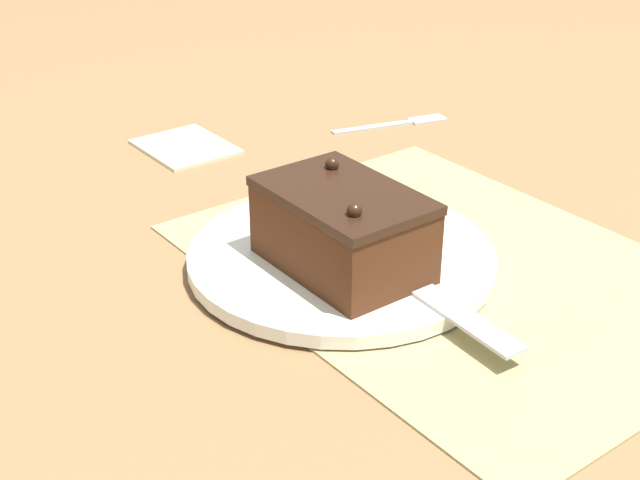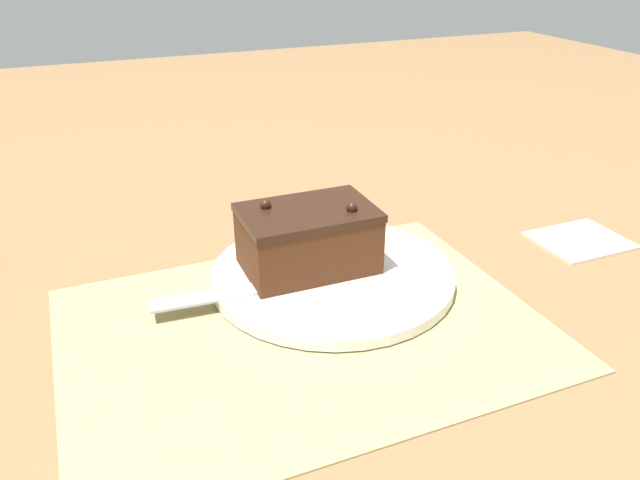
# 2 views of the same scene
# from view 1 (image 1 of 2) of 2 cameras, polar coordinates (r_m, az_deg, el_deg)

# --- Properties ---
(ground_plane) EXTENTS (3.00, 3.00, 0.00)m
(ground_plane) POSITION_cam_1_polar(r_m,az_deg,el_deg) (0.78, 8.35, -1.91)
(ground_plane) COLOR olive
(placemat_woven) EXTENTS (0.46, 0.34, 0.00)m
(placemat_woven) POSITION_cam_1_polar(r_m,az_deg,el_deg) (0.78, 8.36, -1.78)
(placemat_woven) COLOR tan
(placemat_woven) RESTS_ON ground_plane
(cake_plate) EXTENTS (0.27, 0.27, 0.01)m
(cake_plate) POSITION_cam_1_polar(r_m,az_deg,el_deg) (0.77, 1.37, -1.07)
(cake_plate) COLOR white
(cake_plate) RESTS_ON placemat_woven
(chocolate_cake) EXTENTS (0.14, 0.10, 0.08)m
(chocolate_cake) POSITION_cam_1_polar(r_m,az_deg,el_deg) (0.73, 1.47, 0.72)
(chocolate_cake) COLOR #472614
(chocolate_cake) RESTS_ON cake_plate
(serving_knife) EXTENTS (0.25, 0.04, 0.01)m
(serving_knife) POSITION_cam_1_polar(r_m,az_deg,el_deg) (0.75, 3.76, -1.03)
(serving_knife) COLOR #472D19
(serving_knife) RESTS_ON cake_plate
(folded_napkin) EXTENTS (0.11, 0.09, 0.01)m
(folded_napkin) POSITION_cam_1_polar(r_m,az_deg,el_deg) (1.04, -8.62, 6.02)
(folded_napkin) COLOR beige
(folded_napkin) RESTS_ON ground_plane
(dessert_fork) EXTENTS (0.06, 0.15, 0.01)m
(dessert_fork) POSITION_cam_1_polar(r_m,az_deg,el_deg) (1.11, 5.11, 7.51)
(dessert_fork) COLOR #B7BABF
(dessert_fork) RESTS_ON ground_plane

